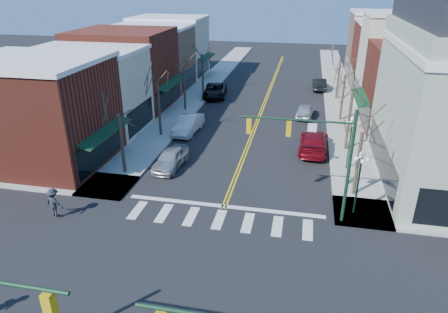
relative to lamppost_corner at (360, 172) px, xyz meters
The scene contains 30 objects.
ground 12.18m from the lamppost_corner, 133.97° to the right, with size 160.00×160.00×0.00m, color black.
sidewalk_left 20.69m from the lamppost_corner, 145.84° to the left, with size 3.50×70.00×0.15m, color #9E9B93.
sidewalk_right 11.87m from the lamppost_corner, 87.26° to the left, with size 3.50×70.00×0.15m, color #9E9B93.
bldg_left_brick_a 23.94m from the lamppost_corner, behind, with size 10.00×8.50×8.00m, color maroon.
bldg_left_stucco_a 26.14m from the lamppost_corner, 155.10° to the left, with size 10.00×7.00×7.50m, color beige.
bldg_left_brick_b 30.40m from the lamppost_corner, 141.28° to the left, with size 10.00×9.00×8.50m, color maroon.
bldg_left_tan 36.13m from the lamppost_corner, 131.01° to the left, with size 10.00×7.50×7.80m, color #957052.
bldg_left_stucco_b 42.28m from the lamppost_corner, 124.10° to the left, with size 10.00×8.00×8.20m, color beige.
bldg_right_brick_a 18.76m from the lamppost_corner, 67.06° to the left, with size 10.00×8.50×8.00m, color maroon.
bldg_right_stucco 26.12m from the lamppost_corner, 73.72° to the left, with size 10.00×7.00×10.00m, color beige.
bldg_right_brick_b 33.33m from the lamppost_corner, 77.34° to the left, with size 10.00×8.00×8.50m, color maroon.
bldg_right_tan 41.18m from the lamppost_corner, 79.78° to the left, with size 10.00×8.00×9.00m, color #957052.
traffic_mast_far_right 3.36m from the lamppost_corner, 157.49° to the right, with size 6.60×0.28×7.20m.
lamppost_corner is the anchor object (origin of this frame).
lamppost_midblock 6.50m from the lamppost_corner, 90.00° to the left, with size 0.36×0.36×4.33m.
tree_left_a 16.80m from the lamppost_corner, behind, with size 0.24×0.24×4.76m, color #382B21.
tree_left_b 19.65m from the lamppost_corner, 147.69° to the left, with size 0.24×0.24×5.04m, color #382B21.
tree_left_c 24.87m from the lamppost_corner, 131.90° to the left, with size 0.24×0.24×4.55m, color #382B21.
tree_left_d 31.27m from the lamppost_corner, 122.06° to the left, with size 0.24×0.24×4.90m, color #382B21.
tree_right_a 2.59m from the lamppost_corner, 85.43° to the left, with size 0.24×0.24×4.62m, color #382B21.
tree_right_b 10.51m from the lamppost_corner, 88.91° to the left, with size 0.24×0.24×5.18m, color #382B21.
tree_right_c 18.51m from the lamppost_corner, 89.38° to the left, with size 0.24×0.24×4.83m, color #382B21.
tree_right_d 26.51m from the lamppost_corner, 89.57° to the left, with size 0.24×0.24×4.97m, color #382B21.
car_left_near 14.31m from the lamppost_corner, 162.67° to the left, with size 1.80×4.48×1.53m, color #B5B6BB.
car_left_mid 18.79m from the lamppost_corner, 140.19° to the left, with size 1.75×5.01×1.65m, color silver.
car_left_far 28.75m from the lamppost_corner, 120.61° to the left, with size 2.64×5.73×1.59m, color black.
car_right_near 10.34m from the lamppost_corner, 104.48° to the left, with size 2.38×5.85×1.70m, color maroon.
car_right_mid 19.32m from the lamppost_corner, 100.21° to the left, with size 1.68×4.19×1.43m, color silver.
car_right_far 30.99m from the lamppost_corner, 93.34° to the left, with size 1.62×4.65×1.53m, color black.
pedestrian_dark_b 18.75m from the lamppost_corner, 167.31° to the right, with size 1.20×0.69×1.86m, color #202129.
Camera 1 is at (4.51, -14.22, 13.73)m, focal length 32.00 mm.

